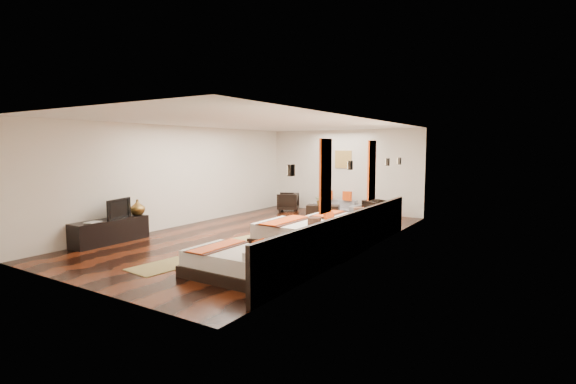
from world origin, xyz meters
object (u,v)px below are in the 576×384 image
Objects in this scene: nightstand_a at (314,250)px; bed_near at (240,264)px; nightstand_b at (358,232)px; armchair_right at (377,210)px; bed_far at (347,224)px; book at (89,222)px; table_plant at (320,200)px; figurine at (137,207)px; sofa at (337,207)px; armchair_left at (288,202)px; bed_mid at (309,236)px; coffee_table at (323,211)px; tv at (116,209)px; tv_console at (110,231)px.

bed_near is at bearing -121.58° from nightstand_a.
nightstand_b is 3.48m from armchair_right.
bed_far reaches higher than book.
armchair_right is 1.79m from table_plant.
nightstand_b is 2.27× the size of figurine.
armchair_left is at bearing -159.65° from sofa.
bed_mid is 7.00× the size of book.
armchair_right is at bearing 15.81° from coffee_table.
nightstand_b is 3.85m from table_plant.
nightstand_a reaches higher than bed_near.
bed_mid is 4.23m from coffee_table.
bed_mid reaches higher than book.
bed_near is 0.99× the size of bed_far.
figurine is 0.38× the size of coffee_table.
book is (-0.05, -0.66, -0.22)m from tv.
bed_mid is at bearing -146.75° from armchair_right.
bed_near is at bearing -74.03° from table_plant.
bed_near reaches higher than coffee_table.
armchair_right is at bearing 58.55° from book.
figurine is at bearing -143.63° from bed_far.
tv_console is 2.21× the size of tv.
bed_near is 4.22m from tv.
table_plant reaches higher than armchair_left.
armchair_left is (0.79, 6.23, -0.47)m from tv.
tv is 0.82× the size of coffee_table.
tv is 6.18m from coffee_table.
armchair_left is at bearing 158.19° from table_plant.
nightstand_b reaches higher than book.
armchair_right is (4.08, 6.09, -0.48)m from tv.
nightstand_a is at bearing 12.45° from armchair_left.
nightstand_a is at bearing -62.81° from sofa.
coffee_table is at bearing 19.12° from table_plant.
nightstand_a is at bearing -139.17° from armchair_right.
nightstand_a reaches higher than nightstand_b.
nightstand_b is (0.75, -1.02, 0.06)m from bed_far.
book is 0.32× the size of coffee_table.
nightstand_a is 5.52m from armchair_right.
nightstand_a is 4.96m from tv.
book is at bearing -150.08° from bed_mid.
coffee_table is (2.52, 6.29, -0.37)m from book.
book is at bearing -133.73° from bed_far.
bed_near is 2.64× the size of armchair_left.
figurine is 1.27× the size of table_plant.
nightstand_b is 5.99m from book.
tv reaches higher than nightstand_a.
bed_mid is 1.21m from nightstand_b.
armchair_right is (1.61, -0.60, 0.08)m from sofa.
table_plant reaches higher than book.
tv is 1.16× the size of armchair_left.
bed_far is 6.07m from book.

